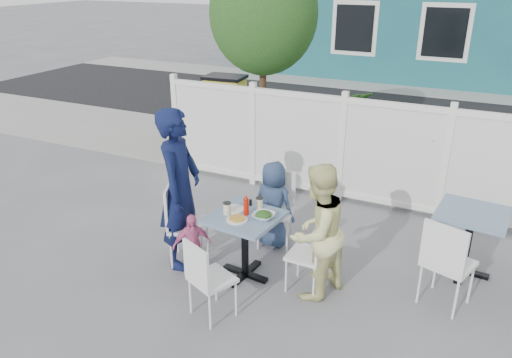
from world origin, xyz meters
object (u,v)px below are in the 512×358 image
at_px(utility_cabinet, 226,112).
at_px(boy, 273,204).
at_px(chair_left, 181,218).
at_px(chair_right, 313,250).
at_px(man, 180,189).
at_px(main_table, 245,230).
at_px(chair_back, 277,203).
at_px(toddler, 192,245).
at_px(spare_table, 471,226).
at_px(chair_near, 206,275).
at_px(woman, 317,232).

height_order(utility_cabinet, boy, utility_cabinet).
bearing_deg(utility_cabinet, chair_left, -72.65).
bearing_deg(chair_right, man, 95.39).
height_order(main_table, man, man).
xyz_separation_m(chair_left, chair_right, (1.60, 0.11, -0.08)).
distance_m(chair_back, man, 1.29).
xyz_separation_m(chair_right, man, (-1.60, -0.10, 0.44)).
bearing_deg(main_table, man, -177.66).
distance_m(main_table, toddler, 0.64).
bearing_deg(toddler, chair_back, 15.78).
bearing_deg(utility_cabinet, spare_table, -36.01).
height_order(utility_cabinet, chair_left, utility_cabinet).
bearing_deg(main_table, toddler, -156.20).
bearing_deg(main_table, utility_cabinet, 121.24).
xyz_separation_m(spare_table, chair_near, (-2.28, -1.99, -0.10)).
xyz_separation_m(utility_cabinet, toddler, (1.91, -4.29, -0.27)).
relative_size(utility_cabinet, chair_right, 1.51).
bearing_deg(chair_near, woman, 70.05).
xyz_separation_m(chair_back, boy, (-0.02, -0.08, 0.01)).
xyz_separation_m(man, toddler, (0.26, -0.21, -0.57)).
bearing_deg(woman, chair_left, -66.33).
relative_size(utility_cabinet, man, 0.69).
bearing_deg(toddler, woman, -36.34).
xyz_separation_m(main_table, boy, (-0.00, 0.80, -0.04)).
relative_size(utility_cabinet, boy, 1.17).
bearing_deg(man, chair_right, -99.92).
xyz_separation_m(spare_table, boy, (-2.27, -0.35, -0.05)).
bearing_deg(boy, chair_near, 98.56).
distance_m(spare_table, woman, 1.83).
bearing_deg(toddler, utility_cabinet, 66.45).
bearing_deg(chair_near, chair_left, 159.39).
xyz_separation_m(chair_left, chair_near, (0.81, -0.79, -0.07)).
bearing_deg(utility_cabinet, boy, -57.44).
bearing_deg(chair_right, chair_left, 95.85).
xyz_separation_m(chair_right, chair_back, (-0.77, 0.81, 0.04)).
xyz_separation_m(woman, toddler, (-1.38, -0.27, -0.36)).
relative_size(chair_near, woman, 0.58).
distance_m(utility_cabinet, man, 4.41).
height_order(main_table, toddler, toddler).
xyz_separation_m(chair_right, woman, (0.04, -0.04, 0.24)).
bearing_deg(chair_right, main_table, 96.65).
xyz_separation_m(chair_left, chair_back, (0.83, 0.92, -0.03)).
distance_m(utility_cabinet, woman, 5.19).
bearing_deg(spare_table, utility_cabinet, 148.48).
bearing_deg(chair_near, main_table, 113.29).
distance_m(spare_table, chair_left, 3.31).
relative_size(chair_back, chair_near, 1.08).
bearing_deg(chair_back, chair_near, 77.25).
bearing_deg(chair_left, woman, 69.64).
height_order(spare_table, woman, woman).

